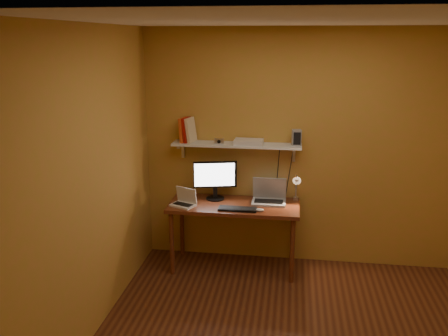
% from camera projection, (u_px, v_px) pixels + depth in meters
% --- Properties ---
extents(room, '(3.44, 3.24, 2.64)m').
position_uv_depth(room, '(299.00, 197.00, 3.65)').
color(room, '#5E3018').
rests_on(room, ground).
extents(desk, '(1.40, 0.60, 0.75)m').
position_uv_depth(desk, '(234.00, 211.00, 5.13)').
color(desk, brown).
rests_on(desk, ground).
extents(wall_shelf, '(1.40, 0.25, 0.21)m').
position_uv_depth(wall_shelf, '(236.00, 145.00, 5.13)').
color(wall_shelf, silver).
rests_on(wall_shelf, room).
extents(monitor, '(0.47, 0.24, 0.43)m').
position_uv_depth(monitor, '(215.00, 178.00, 5.20)').
color(monitor, black).
rests_on(monitor, desk).
extents(laptop, '(0.36, 0.26, 0.27)m').
position_uv_depth(laptop, '(269.00, 196.00, 5.15)').
color(laptop, gray).
rests_on(laptop, desk).
extents(netbook, '(0.30, 0.26, 0.19)m').
position_uv_depth(netbook, '(185.00, 201.00, 5.05)').
color(netbook, silver).
rests_on(netbook, desk).
extents(keyboard, '(0.41, 0.14, 0.02)m').
position_uv_depth(keyboard, '(238.00, 209.00, 4.93)').
color(keyboard, black).
rests_on(keyboard, desk).
extents(mouse, '(0.09, 0.06, 0.03)m').
position_uv_depth(mouse, '(260.00, 210.00, 4.88)').
color(mouse, silver).
rests_on(mouse, desk).
extents(desk_lamp, '(0.09, 0.23, 0.38)m').
position_uv_depth(desk_lamp, '(296.00, 185.00, 5.08)').
color(desk_lamp, silver).
rests_on(desk_lamp, desk).
extents(speaker_left, '(0.13, 0.13, 0.19)m').
position_uv_depth(speaker_left, '(185.00, 134.00, 5.18)').
color(speaker_left, gray).
rests_on(speaker_left, wall_shelf).
extents(speaker_right, '(0.11, 0.11, 0.17)m').
position_uv_depth(speaker_right, '(297.00, 138.00, 5.01)').
color(speaker_right, gray).
rests_on(speaker_right, wall_shelf).
extents(books, '(0.18, 0.19, 0.27)m').
position_uv_depth(books, '(187.00, 130.00, 5.17)').
color(books, '#CA471B').
rests_on(books, wall_shelf).
extents(shelf_camera, '(0.11, 0.05, 0.06)m').
position_uv_depth(shelf_camera, '(219.00, 141.00, 5.09)').
color(shelf_camera, silver).
rests_on(shelf_camera, wall_shelf).
extents(router, '(0.31, 0.21, 0.05)m').
position_uv_depth(router, '(249.00, 142.00, 5.09)').
color(router, silver).
rests_on(router, wall_shelf).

